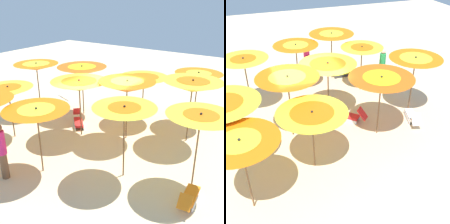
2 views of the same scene
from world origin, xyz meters
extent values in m
cube|color=beige|center=(0.00, 0.00, -0.02)|extent=(37.17, 37.17, 0.04)
cylinder|color=brown|center=(-2.62, -3.47, 1.09)|extent=(0.05, 0.05, 2.17)
cone|color=orange|center=(-2.62, -3.47, 2.17)|extent=(2.01, 2.01, 0.33)
cone|color=yellow|center=(-2.62, -3.47, 2.26)|extent=(1.05, 1.05, 0.17)
sphere|color=black|center=(-2.62, -3.47, 2.37)|extent=(0.07, 0.07, 0.07)
cylinder|color=brown|center=(-0.55, -2.47, 0.96)|extent=(0.05, 0.05, 1.92)
cone|color=yellow|center=(-0.55, -2.47, 1.92)|extent=(2.17, 2.17, 0.32)
cone|color=orange|center=(-0.55, -2.47, 1.99)|extent=(1.32, 1.32, 0.20)
sphere|color=black|center=(-0.55, -2.47, 2.11)|extent=(0.07, 0.07, 0.07)
cylinder|color=brown|center=(2.18, -1.55, 1.07)|extent=(0.05, 0.05, 2.15)
cone|color=orange|center=(2.18, -1.55, 2.15)|extent=(2.29, 2.29, 0.39)
cone|color=yellow|center=(2.18, -1.55, 2.23)|extent=(1.30, 1.30, 0.22)
sphere|color=black|center=(2.18, -1.55, 2.37)|extent=(0.07, 0.07, 0.07)
cylinder|color=brown|center=(4.15, -0.58, 1.12)|extent=(0.05, 0.05, 2.24)
cone|color=orange|center=(4.15, -0.58, 2.24)|extent=(2.08, 2.08, 0.32)
cone|color=yellow|center=(4.15, -0.58, 2.31)|extent=(1.25, 1.25, 0.19)
sphere|color=black|center=(4.15, -0.58, 2.43)|extent=(0.07, 0.07, 0.07)
cylinder|color=brown|center=(-2.97, -1.74, 1.13)|extent=(0.05, 0.05, 2.26)
cone|color=yellow|center=(-2.97, -1.74, 2.26)|extent=(2.22, 2.22, 0.44)
cone|color=orange|center=(-2.97, -1.74, 2.36)|extent=(1.22, 1.22, 0.24)
sphere|color=black|center=(-2.97, -1.74, 2.51)|extent=(0.07, 0.07, 0.07)
cylinder|color=brown|center=(-0.85, -0.56, 1.09)|extent=(0.05, 0.05, 2.19)
cone|color=orange|center=(-0.85, -0.56, 2.19)|extent=(2.18, 2.18, 0.45)
cone|color=yellow|center=(-0.85, -0.56, 2.29)|extent=(1.26, 1.26, 0.26)
sphere|color=black|center=(-0.85, -0.56, 2.44)|extent=(0.07, 0.07, 0.07)
cylinder|color=brown|center=(0.84, 0.23, 1.06)|extent=(0.05, 0.05, 2.13)
cone|color=yellow|center=(0.84, 0.23, 2.13)|extent=(2.21, 2.21, 0.41)
cone|color=orange|center=(0.84, 0.23, 2.21)|extent=(1.37, 1.37, 0.25)
sphere|color=black|center=(0.84, 0.23, 2.36)|extent=(0.07, 0.07, 0.07)
cylinder|color=brown|center=(3.01, 1.91, 0.97)|extent=(0.05, 0.05, 1.93)
cone|color=yellow|center=(3.01, 1.91, 1.93)|extent=(1.93, 1.93, 0.38)
cone|color=orange|center=(3.01, 1.91, 2.03)|extent=(1.03, 1.03, 0.21)
sphere|color=black|center=(3.01, 1.91, 2.16)|extent=(0.07, 0.07, 0.07)
cylinder|color=brown|center=(-4.12, 0.91, 1.09)|extent=(0.05, 0.05, 2.19)
cone|color=yellow|center=(-4.12, 0.91, 2.19)|extent=(1.97, 1.97, 0.34)
cone|color=orange|center=(-4.12, 0.91, 2.28)|extent=(1.00, 1.00, 0.17)
sphere|color=black|center=(-4.12, 0.91, 2.39)|extent=(0.07, 0.07, 0.07)
cylinder|color=brown|center=(-2.11, 1.67, 1.09)|extent=(0.05, 0.05, 2.18)
cone|color=yellow|center=(-2.11, 1.67, 2.18)|extent=(1.94, 1.94, 0.41)
cone|color=orange|center=(-2.11, 1.67, 2.28)|extent=(0.99, 0.99, 0.21)
sphere|color=black|center=(-2.11, 1.67, 2.41)|extent=(0.07, 0.07, 0.07)
cylinder|color=brown|center=(0.23, 2.95, 1.03)|extent=(0.05, 0.05, 2.05)
cone|color=orange|center=(0.23, 2.95, 2.05)|extent=(2.05, 2.05, 0.33)
cone|color=yellow|center=(0.23, 2.95, 2.13)|extent=(1.13, 1.13, 0.18)
sphere|color=black|center=(0.23, 2.95, 2.24)|extent=(0.07, 0.07, 0.07)
cube|color=silver|center=(1.33, -0.43, 0.07)|extent=(0.71, 0.71, 0.14)
cube|color=silver|center=(1.58, -0.18, 0.07)|extent=(0.71, 0.71, 0.14)
cube|color=red|center=(1.45, -0.31, 0.19)|extent=(0.94, 0.93, 0.10)
cube|color=red|center=(1.92, -0.76, 0.44)|extent=(0.52, 0.52, 0.44)
cube|color=silver|center=(-4.14, 1.66, 0.07)|extent=(0.11, 0.91, 0.14)
cube|color=silver|center=(-4.50, 1.63, 0.07)|extent=(0.11, 0.91, 0.14)
cube|color=orange|center=(-4.32, 1.64, 0.19)|extent=(0.43, 0.94, 0.10)
cube|color=orange|center=(-4.37, 2.25, 0.39)|extent=(0.38, 0.36, 0.34)
cube|color=silver|center=(3.75, -1.12, 0.07)|extent=(0.29, 0.85, 0.14)
cube|color=silver|center=(4.09, -1.22, 0.07)|extent=(0.29, 0.85, 0.14)
cube|color=white|center=(3.92, -1.17, 0.19)|extent=(0.59, 0.94, 0.10)
cube|color=white|center=(3.73, -1.79, 0.40)|extent=(0.46, 0.51, 0.37)
cylinder|color=brown|center=(0.93, 3.88, 0.44)|extent=(0.24, 0.24, 0.88)
cylinder|color=#D82672|center=(0.93, 3.88, 1.27)|extent=(0.30, 0.30, 0.77)
camera|label=1|loc=(-6.05, 8.16, 5.45)|focal=44.98mm
camera|label=2|loc=(-2.28, -9.44, 6.65)|focal=46.51mm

